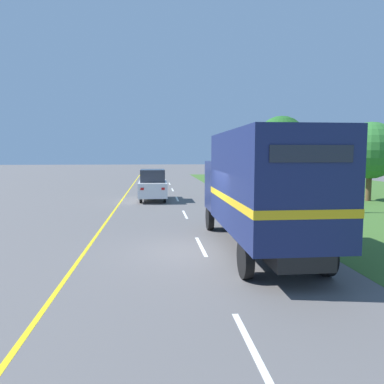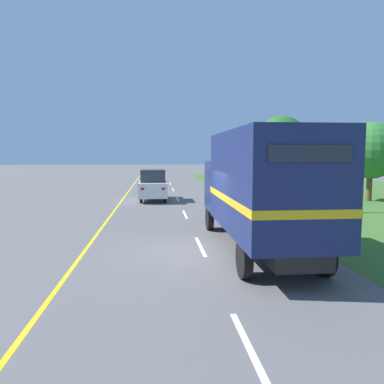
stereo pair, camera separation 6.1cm
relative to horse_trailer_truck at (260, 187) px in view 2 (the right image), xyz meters
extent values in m
plane|color=#5B5959|center=(-1.72, 0.31, -2.04)|extent=(200.00, 200.00, 0.00)
cube|color=#3D6628|center=(11.98, 14.24, -2.03)|extent=(20.00, 60.74, 0.01)
cube|color=yellow|center=(-5.42, 14.24, -2.04)|extent=(0.12, 60.74, 0.01)
cube|color=white|center=(-1.72, -5.67, -2.04)|extent=(0.12, 2.60, 0.01)
cube|color=white|center=(-1.72, 0.93, -2.04)|extent=(0.12, 2.60, 0.01)
cube|color=white|center=(-1.72, 7.53, -2.04)|extent=(0.12, 2.60, 0.01)
cube|color=white|center=(-1.72, 14.13, -2.04)|extent=(0.12, 2.60, 0.01)
cube|color=white|center=(-1.72, 20.73, -2.04)|extent=(0.12, 2.60, 0.01)
cube|color=white|center=(-1.72, 27.33, -2.04)|extent=(0.12, 2.60, 0.01)
cylinder|color=black|center=(-1.03, 3.60, -1.54)|extent=(0.22, 1.00, 1.00)
cylinder|color=black|center=(1.03, 3.60, -1.54)|extent=(0.22, 1.00, 1.00)
cylinder|color=black|center=(-1.03, -2.35, -1.54)|extent=(0.22, 1.00, 1.00)
cylinder|color=black|center=(1.03, -2.35, -1.54)|extent=(0.22, 1.00, 1.00)
cube|color=black|center=(0.00, 0.31, -1.36)|extent=(1.31, 7.96, 0.36)
cube|color=navy|center=(0.00, -0.74, 0.23)|extent=(2.39, 5.86, 2.83)
cube|color=gold|center=(0.00, -0.74, -0.26)|extent=(2.41, 5.88, 0.20)
cube|color=#232833|center=(0.00, -3.68, 1.01)|extent=(1.79, 0.03, 0.36)
cube|color=navy|center=(0.00, 3.24, -0.23)|extent=(2.29, 2.10, 1.90)
cube|color=#283342|center=(0.00, 4.30, 0.01)|extent=(2.03, 0.03, 0.85)
cylinder|color=black|center=(-4.10, 14.85, -1.71)|extent=(0.16, 0.66, 0.66)
cylinder|color=black|center=(-2.62, 14.85, -1.71)|extent=(0.16, 0.66, 0.66)
cylinder|color=black|center=(-4.10, 12.24, -1.71)|extent=(0.16, 0.66, 0.66)
cylinder|color=black|center=(-2.62, 12.24, -1.71)|extent=(0.16, 0.66, 0.66)
cube|color=white|center=(-3.36, 13.55, -1.24)|extent=(1.80, 4.21, 0.93)
cube|color=#282D38|center=(-3.36, 13.38, -0.39)|extent=(1.55, 2.31, 0.79)
cube|color=red|center=(-3.99, 11.44, -1.08)|extent=(0.20, 0.03, 0.14)
cube|color=red|center=(-2.73, 11.44, -1.08)|extent=(0.20, 0.03, 0.14)
cylinder|color=#9E9EA3|center=(4.43, 7.49, -0.66)|extent=(0.09, 0.09, 2.75)
cylinder|color=#9E9EA3|center=(5.90, 7.49, -0.66)|extent=(0.09, 0.09, 2.75)
cube|color=navy|center=(5.16, 7.49, 0.11)|extent=(2.11, 0.06, 1.21)
cube|color=navy|center=(5.88, 7.49, 0.89)|extent=(0.67, 0.06, 0.32)
cube|color=silver|center=(5.16, 7.45, 0.11)|extent=(1.64, 0.02, 0.22)
cylinder|color=brown|center=(10.65, 11.89, -1.13)|extent=(0.35, 0.35, 1.81)
sphere|color=#2D702D|center=(10.65, 11.89, 1.24)|extent=(3.66, 3.66, 3.66)
cylinder|color=brown|center=(7.15, 19.00, -0.81)|extent=(0.44, 0.44, 2.46)
sphere|color=#236023|center=(7.15, 19.00, 2.07)|extent=(4.11, 4.11, 4.11)
cylinder|color=#4C3823|center=(8.92, 25.01, -1.01)|extent=(0.43, 0.43, 2.06)
sphere|color=#236023|center=(8.92, 25.01, 1.80)|extent=(4.45, 4.45, 4.45)
camera|label=1|loc=(-3.22, -11.12, 1.00)|focal=35.00mm
camera|label=2|loc=(-3.15, -11.13, 1.00)|focal=35.00mm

